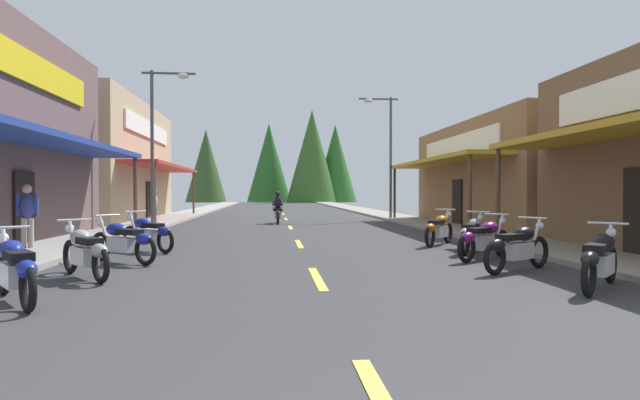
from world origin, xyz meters
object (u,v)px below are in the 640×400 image
at_px(rider_cruising_lead, 278,210).
at_px(pedestrian_browsing, 155,205).
at_px(streetlamp_left, 160,127).
at_px(motorcycle_parked_right_2, 484,238).
at_px(motorcycle_parked_right_1, 517,246).
at_px(motorcycle_parked_left_2, 123,240).
at_px(motorcycle_parked_left_3, 148,233).
at_px(pedestrian_waiting, 27,213).
at_px(motorcycle_parked_right_4, 439,228).
at_px(motorcycle_parked_left_0, 15,268).
at_px(motorcycle_parked_left_1, 85,251).
at_px(motorcycle_parked_right_3, 473,233).
at_px(motorcycle_parked_right_0, 600,259).
at_px(streetlamp_right, 385,141).

distance_m(rider_cruising_lead, pedestrian_browsing, 5.69).
xyz_separation_m(streetlamp_left, motorcycle_parked_right_2, (9.34, -10.46, -3.74)).
bearing_deg(motorcycle_parked_right_1, motorcycle_parked_left_2, 134.67).
bearing_deg(motorcycle_parked_left_3, pedestrian_waiting, 39.83).
bearing_deg(motorcycle_parked_right_4, rider_cruising_lead, 61.14).
height_order(motorcycle_parked_right_4, rider_cruising_lead, rider_cruising_lead).
distance_m(pedestrian_browsing, pedestrian_waiting, 9.87).
bearing_deg(streetlamp_left, motorcycle_parked_right_2, -48.24).
height_order(motorcycle_parked_left_0, motorcycle_parked_left_2, same).
height_order(motorcycle_parked_left_0, motorcycle_parked_left_1, same).
height_order(motorcycle_parked_left_2, pedestrian_waiting, pedestrian_waiting).
relative_size(motorcycle_parked_right_1, motorcycle_parked_left_3, 1.14).
xyz_separation_m(motorcycle_parked_left_0, pedestrian_browsing, (-1.71, 16.04, 0.46)).
bearing_deg(motorcycle_parked_right_3, rider_cruising_lead, 57.66).
xyz_separation_m(motorcycle_parked_right_0, motorcycle_parked_right_4, (-0.35, 6.65, 0.00)).
height_order(motorcycle_parked_right_3, rider_cruising_lead, rider_cruising_lead).
bearing_deg(motorcycle_parked_left_2, motorcycle_parked_right_1, -156.54).
bearing_deg(motorcycle_parked_left_1, motorcycle_parked_left_0, 135.53).
xyz_separation_m(motorcycle_parked_right_2, pedestrian_waiting, (-10.96, 2.52, 0.52)).
height_order(motorcycle_parked_right_3, motorcycle_parked_left_2, same).
height_order(streetlamp_left, pedestrian_waiting, streetlamp_left).
bearing_deg(streetlamp_right, motorcycle_parked_right_3, -94.33).
xyz_separation_m(motorcycle_parked_right_4, rider_cruising_lead, (-4.47, 10.58, 0.17)).
height_order(motorcycle_parked_right_3, motorcycle_parked_left_1, same).
relative_size(streetlamp_right, motorcycle_parked_right_2, 3.76).
relative_size(streetlamp_left, pedestrian_browsing, 3.96).
height_order(motorcycle_parked_right_0, motorcycle_parked_right_2, same).
xyz_separation_m(motorcycle_parked_right_4, pedestrian_browsing, (-10.00, 9.23, 0.46)).
height_order(motorcycle_parked_right_4, motorcycle_parked_left_1, same).
bearing_deg(motorcycle_parked_left_3, motorcycle_parked_right_2, -154.46).
bearing_deg(motorcycle_parked_left_2, motorcycle_parked_left_0, 122.64).
height_order(motorcycle_parked_right_2, motorcycle_parked_right_4, same).
relative_size(motorcycle_parked_left_0, motorcycle_parked_left_3, 1.08).
relative_size(motorcycle_parked_right_4, pedestrian_browsing, 1.06).
relative_size(streetlamp_right, motorcycle_parked_left_3, 4.06).
bearing_deg(motorcycle_parked_left_0, streetlamp_left, -32.20).
xyz_separation_m(motorcycle_parked_right_2, motorcycle_parked_left_1, (-8.07, -1.68, 0.00)).
bearing_deg(motorcycle_parked_right_4, motorcycle_parked_left_3, 133.42).
height_order(motorcycle_parked_right_0, rider_cruising_lead, rider_cruising_lead).
bearing_deg(motorcycle_parked_right_2, motorcycle_parked_left_2, 141.75).
relative_size(streetlamp_right, motorcycle_parked_left_1, 3.85).
xyz_separation_m(motorcycle_parked_left_0, motorcycle_parked_left_2, (0.32, 3.97, 0.00)).
height_order(motorcycle_parked_right_1, motorcycle_parked_right_2, same).
distance_m(motorcycle_parked_right_0, motorcycle_parked_left_1, 8.62).
distance_m(motorcycle_parked_right_3, pedestrian_browsing, 15.07).
height_order(motorcycle_parked_left_0, pedestrian_waiting, pedestrian_waiting).
height_order(motorcycle_parked_right_4, pedestrian_browsing, pedestrian_browsing).
relative_size(streetlamp_left, motorcycle_parked_left_0, 3.66).
bearing_deg(pedestrian_waiting, motorcycle_parked_right_0, 66.02).
height_order(streetlamp_left, motorcycle_parked_left_0, streetlamp_left).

